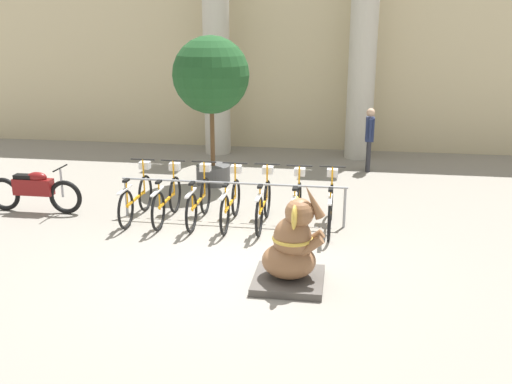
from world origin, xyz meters
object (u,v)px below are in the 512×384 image
bicycle_4 (264,203)px  elephant_statue (292,251)px  person_pedestrian (370,134)px  motorcycle (34,190)px  potted_tree (211,80)px  bicycle_6 (331,207)px  bicycle_2 (199,200)px  bicycle_3 (231,202)px  bicycle_0 (136,197)px  bicycle_1 (167,199)px  bicycle_5 (297,206)px

bicycle_4 → elephant_statue: (0.74, -2.37, 0.10)m
elephant_statue → person_pedestrian: 6.81m
motorcycle → potted_tree: (2.99, 2.54, 1.91)m
bicycle_6 → potted_tree: 4.26m
bicycle_2 → bicycle_3: same height
elephant_statue → potted_tree: bearing=114.8°
motorcycle → bicycle_0: bearing=-1.6°
elephant_statue → potted_tree: 5.77m
bicycle_2 → bicycle_6: 2.43m
bicycle_6 → potted_tree: bearing=136.7°
bicycle_1 → elephant_statue: (2.56, -2.36, 0.10)m
bicycle_1 → elephant_statue: elephant_statue is taller
potted_tree → bicycle_5: bearing=-50.7°
bicycle_5 → potted_tree: size_ratio=0.53×
bicycle_2 → bicycle_1: bearing=-179.2°
bicycle_1 → bicycle_2: bearing=0.8°
bicycle_5 → potted_tree: 3.92m
bicycle_3 → bicycle_1: bearing=179.4°
bicycle_4 → bicycle_6: bearing=-0.4°
bicycle_0 → bicycle_4: 2.43m
bicycle_4 → bicycle_5: bearing=-3.7°
bicycle_3 → bicycle_0: bearing=179.5°
motorcycle → potted_tree: bearing=40.4°
bicycle_4 → motorcycle: bearing=179.3°
motorcycle → bicycle_2: bearing=-0.9°
bicycle_1 → person_pedestrian: (3.84, 4.32, 0.51)m
bicycle_3 → bicycle_4: 0.61m
motorcycle → potted_tree: 4.36m
motorcycle → person_pedestrian: person_pedestrian is taller
bicycle_5 → bicycle_3: bearing=179.1°
bicycle_2 → bicycle_5: (1.82, -0.04, 0.00)m
bicycle_3 → bicycle_4: (0.61, 0.02, 0.00)m
bicycle_5 → bicycle_0: bearing=179.3°
bicycle_0 → elephant_statue: (3.17, -2.36, 0.10)m
bicycle_6 → person_pedestrian: 4.43m
bicycle_1 → potted_tree: (0.27, 2.60, 1.94)m
bicycle_5 → elephant_statue: bearing=-86.7°
bicycle_1 → motorcycle: size_ratio=0.89×
bicycle_5 → potted_tree: (-2.16, 2.63, 1.94)m
bicycle_2 → bicycle_6: size_ratio=1.00×
bicycle_1 → bicycle_2: size_ratio=1.00×
bicycle_0 → bicycle_6: size_ratio=1.00×
bicycle_0 → bicycle_4: bearing=0.1°
bicycle_0 → person_pedestrian: size_ratio=1.11×
elephant_statue → person_pedestrian: size_ratio=0.96×
bicycle_5 → bicycle_6: 0.61m
bicycle_0 → bicycle_4: size_ratio=1.00×
bicycle_0 → bicycle_1: 0.61m
bicycle_5 → motorcycle: (-5.15, 0.09, 0.03)m
bicycle_6 → elephant_statue: 2.41m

